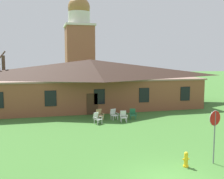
# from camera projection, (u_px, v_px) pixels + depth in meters

# --- Properties ---
(brick_building) EXTENTS (24.57, 10.40, 5.43)m
(brick_building) POSITION_uv_depth(u_px,v_px,m) (91.00, 82.00, 31.34)
(brick_building) COLOR brown
(brick_building) RESTS_ON ground
(dome_tower) EXTENTS (5.18, 5.18, 17.27)m
(dome_tower) POSITION_uv_depth(u_px,v_px,m) (79.00, 46.00, 47.82)
(dome_tower) COLOR #93563D
(dome_tower) RESTS_ON ground
(stop_sign) EXTENTS (0.78, 0.26, 2.82)m
(stop_sign) POSITION_uv_depth(u_px,v_px,m) (215.00, 126.00, 13.87)
(stop_sign) COLOR slate
(stop_sign) RESTS_ON ground
(lawn_chair_by_porch) EXTENTS (0.82, 0.85, 0.96)m
(lawn_chair_by_porch) POSITION_uv_depth(u_px,v_px,m) (97.00, 118.00, 22.79)
(lawn_chair_by_porch) COLOR silver
(lawn_chair_by_porch) RESTS_ON ground
(lawn_chair_near_door) EXTENTS (0.72, 0.76, 0.96)m
(lawn_chair_near_door) POSITION_uv_depth(u_px,v_px,m) (99.00, 114.00, 24.32)
(lawn_chair_near_door) COLOR tan
(lawn_chair_near_door) RESTS_ON ground
(lawn_chair_left_end) EXTENTS (0.72, 0.76, 0.96)m
(lawn_chair_left_end) POSITION_uv_depth(u_px,v_px,m) (114.00, 114.00, 24.43)
(lawn_chair_left_end) COLOR white
(lawn_chair_left_end) RESTS_ON ground
(lawn_chair_middle) EXTENTS (0.70, 0.74, 0.96)m
(lawn_chair_middle) POSITION_uv_depth(u_px,v_px,m) (123.00, 116.00, 23.53)
(lawn_chair_middle) COLOR silver
(lawn_chair_middle) RESTS_ON ground
(lawn_chair_right_end) EXTENTS (0.71, 0.75, 0.96)m
(lawn_chair_right_end) POSITION_uv_depth(u_px,v_px,m) (133.00, 114.00, 24.53)
(lawn_chair_right_end) COLOR #28704C
(lawn_chair_right_end) RESTS_ON ground
(bare_tree_beside_building) EXTENTS (1.80, 1.98, 6.40)m
(bare_tree_beside_building) POSITION_uv_depth(u_px,v_px,m) (3.00, 79.00, 29.74)
(bare_tree_beside_building) COLOR brown
(bare_tree_beside_building) RESTS_ON ground
(fire_hydrant) EXTENTS (0.36, 0.28, 0.79)m
(fire_hydrant) POSITION_uv_depth(u_px,v_px,m) (186.00, 160.00, 13.59)
(fire_hydrant) COLOR gold
(fire_hydrant) RESTS_ON ground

